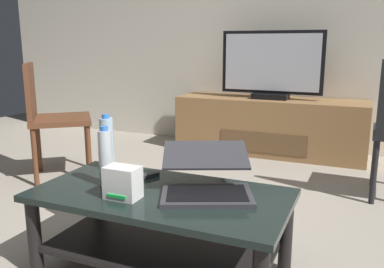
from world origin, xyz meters
name	(u,v)px	position (x,y,z in m)	size (l,w,h in m)	color
ground_plane	(153,256)	(0.00, 0.00, 0.00)	(7.68, 7.68, 0.00)	#9E9384
back_wall	(273,4)	(0.00, 2.49, 1.40)	(6.40, 0.12, 2.80)	beige
coffee_table	(161,218)	(0.11, -0.11, 0.27)	(1.11, 0.57, 0.39)	black
media_cabinet	(270,126)	(0.08, 2.16, 0.26)	(1.74, 0.51, 0.52)	olive
television	(272,67)	(0.08, 2.14, 0.82)	(0.93, 0.20, 0.62)	black
side_chair	(49,113)	(-1.30, 0.77, 0.50)	(0.62, 0.62, 0.88)	#59331E
laptop	(206,178)	(0.29, -0.03, 0.45)	(0.51, 0.53, 0.18)	#333338
router_box	(122,182)	(0.00, -0.24, 0.46)	(0.14, 0.10, 0.14)	white
water_bottle_near	(106,158)	(-0.16, -0.13, 0.52)	(0.06, 0.06, 0.27)	silver
water_bottle_far	(107,143)	(-0.30, 0.09, 0.53)	(0.07, 0.07, 0.28)	silver
cell_phone	(132,172)	(-0.15, 0.07, 0.40)	(0.07, 0.14, 0.01)	black
tv_remote	(143,177)	(-0.05, 0.01, 0.40)	(0.04, 0.16, 0.02)	#2D2D30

